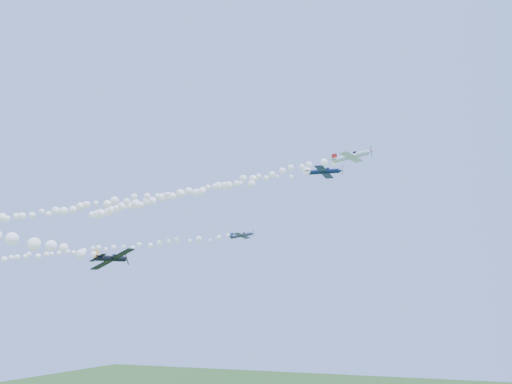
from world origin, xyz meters
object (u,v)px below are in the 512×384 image
(plane_navy, at_px, (324,172))
(plane_black, at_px, (112,258))
(plane_grey, at_px, (242,235))
(plane_white, at_px, (352,156))

(plane_navy, height_order, plane_black, plane_navy)
(plane_grey, height_order, plane_black, plane_grey)
(plane_grey, relative_size, plane_black, 0.87)
(plane_navy, relative_size, plane_grey, 1.01)
(plane_navy, xyz_separation_m, plane_grey, (-24.18, 24.81, -4.30))
(plane_white, relative_size, plane_navy, 1.32)
(plane_white, relative_size, plane_grey, 1.33)
(plane_white, distance_m, plane_navy, 15.63)
(plane_white, xyz_separation_m, plane_navy, (-2.66, -13.66, -7.11))
(plane_navy, height_order, plane_grey, plane_navy)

